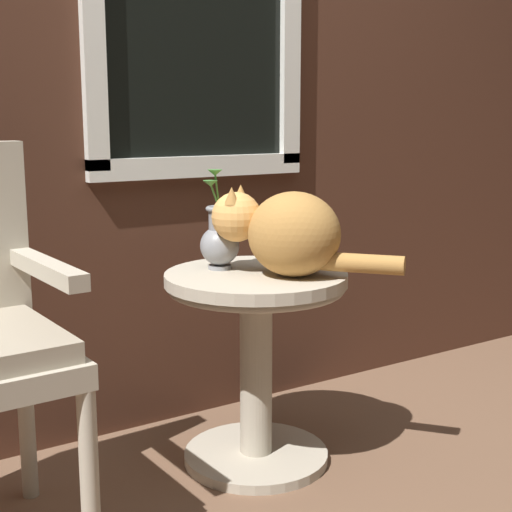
# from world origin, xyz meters

# --- Properties ---
(ground_plane) EXTENTS (6.00, 6.00, 0.00)m
(ground_plane) POSITION_xyz_m (0.00, 0.00, 0.00)
(ground_plane) COLOR brown
(back_wall) EXTENTS (4.00, 0.07, 2.60)m
(back_wall) POSITION_xyz_m (0.00, 0.69, 1.30)
(back_wall) COLOR #47281C
(back_wall) RESTS_ON ground_plane
(wicker_side_table) EXTENTS (0.54, 0.54, 0.59)m
(wicker_side_table) POSITION_xyz_m (0.10, 0.24, 0.40)
(wicker_side_table) COLOR #B2A893
(wicker_side_table) RESTS_ON ground_plane
(cat) EXTENTS (0.40, 0.47, 0.26)m
(cat) POSITION_xyz_m (0.15, 0.16, 0.72)
(cat) COLOR #AD7A3D
(cat) RESTS_ON wicker_side_table
(pewter_vase_with_ivy) EXTENTS (0.12, 0.12, 0.30)m
(pewter_vase_with_ivy) POSITION_xyz_m (0.04, 0.35, 0.68)
(pewter_vase_with_ivy) COLOR gray
(pewter_vase_with_ivy) RESTS_ON wicker_side_table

